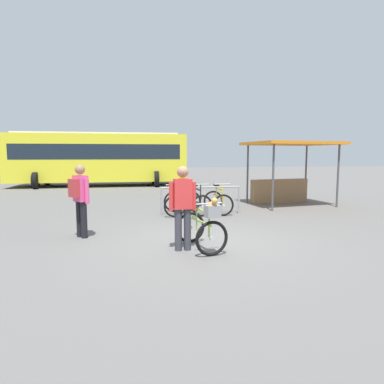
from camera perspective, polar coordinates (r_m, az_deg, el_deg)
ground_plane at (r=7.24m, az=1.36°, el=-8.50°), size 80.00×80.00×0.00m
bike_rack_rail at (r=10.35m, az=1.51°, el=-0.38°), size 2.51×0.07×0.88m
racked_bike_orange at (r=10.44m, az=-3.02°, el=-1.82°), size 0.76×1.14×0.97m
racked_bike_black at (r=10.54m, az=0.76°, el=-1.73°), size 0.81×1.16×0.97m
racked_bike_yellow at (r=10.69m, az=4.45°, el=-1.64°), size 0.74×1.16×0.98m
featured_bicycle at (r=6.52m, az=1.88°, el=-5.79°), size 0.88×1.25×1.09m
person_with_featured_bike at (r=6.47m, az=-1.58°, el=-2.09°), size 0.53×0.22×1.64m
pedestrian_with_backpack at (r=7.87m, az=-18.47°, el=-0.67°), size 0.46×0.47×1.64m
bus_distant at (r=20.55m, az=-15.44°, el=5.87°), size 10.01×3.43×3.08m
market_stall at (r=13.04m, az=15.66°, el=4.13°), size 3.38×2.70×2.30m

